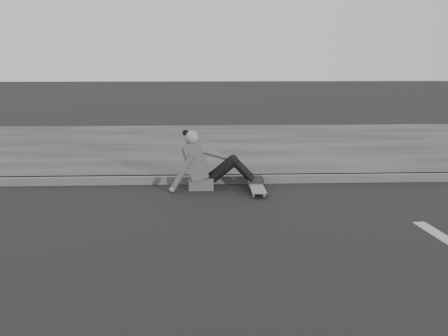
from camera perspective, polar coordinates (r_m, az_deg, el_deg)
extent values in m
plane|color=black|center=(5.25, -0.01, -8.53)|extent=(80.00, 80.00, 0.00)
cube|color=#555555|center=(7.70, -0.83, -1.29)|extent=(24.00, 0.16, 0.12)
cube|color=#393939|center=(10.66, -1.30, 2.51)|extent=(24.00, 6.00, 0.12)
cylinder|color=#989893|center=(6.95, 3.37, -3.10)|extent=(0.03, 0.05, 0.05)
cylinder|color=#989893|center=(6.96, 4.60, -3.08)|extent=(0.03, 0.05, 0.05)
cylinder|color=#989893|center=(7.45, 2.97, -2.04)|extent=(0.03, 0.05, 0.05)
cylinder|color=#989893|center=(7.46, 4.12, -2.03)|extent=(0.03, 0.05, 0.05)
cube|color=#2D2D2F|center=(6.95, 3.99, -2.87)|extent=(0.16, 0.04, 0.03)
cube|color=#2D2D2F|center=(7.45, 3.55, -1.82)|extent=(0.16, 0.04, 0.03)
cube|color=slate|center=(7.19, 3.76, -2.14)|extent=(0.20, 0.78, 0.02)
cube|color=#515154|center=(7.39, -2.63, -1.65)|extent=(0.36, 0.34, 0.18)
cube|color=#515154|center=(7.32, -3.20, 0.93)|extent=(0.37, 0.40, 0.57)
cube|color=#515154|center=(7.30, -4.23, 1.85)|extent=(0.14, 0.30, 0.20)
cylinder|color=gray|center=(7.27, -3.62, 2.78)|extent=(0.09, 0.09, 0.08)
sphere|color=gray|center=(7.26, -3.71, 3.48)|extent=(0.20, 0.20, 0.20)
sphere|color=black|center=(7.27, -4.42, 4.04)|extent=(0.09, 0.09, 0.09)
cylinder|color=black|center=(7.26, -0.16, -0.30)|extent=(0.43, 0.13, 0.39)
cylinder|color=black|center=(7.44, -0.21, 0.00)|extent=(0.43, 0.13, 0.39)
cylinder|color=black|center=(7.28, 2.20, -0.32)|extent=(0.35, 0.11, 0.36)
cylinder|color=black|center=(7.46, 2.09, -0.02)|extent=(0.35, 0.11, 0.36)
sphere|color=black|center=(7.24, 1.15, 0.75)|extent=(0.13, 0.13, 0.13)
sphere|color=black|center=(7.42, 1.06, 1.03)|extent=(0.13, 0.13, 0.13)
cube|color=#252525|center=(7.34, 3.63, -1.50)|extent=(0.24, 0.08, 0.07)
cube|color=#252525|center=(7.51, 3.49, -1.17)|extent=(0.24, 0.08, 0.07)
cylinder|color=#515154|center=(7.15, -4.81, -0.51)|extent=(0.38, 0.08, 0.58)
sphere|color=gray|center=(7.20, -5.97, -2.48)|extent=(0.08, 0.08, 0.08)
cylinder|color=#515154|center=(7.46, -1.35, 1.64)|extent=(0.48, 0.08, 0.21)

